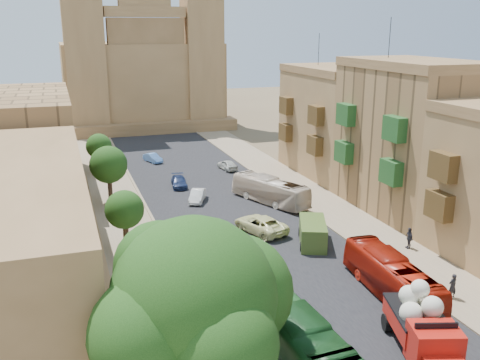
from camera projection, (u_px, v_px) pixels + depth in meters
road_surface at (226, 210)px, 50.13m from camera, size 14.00×140.00×0.01m
sidewalk_east at (317, 200)px, 53.07m from camera, size 5.00×140.00×0.01m
sidewalk_west at (124, 221)px, 47.18m from camera, size 5.00×140.00×0.01m
kerb_east at (294, 202)px, 52.28m from camera, size 0.25×140.00×0.12m
kerb_west at (152, 217)px, 47.94m from camera, size 0.25×140.00×0.12m
townhouse_c at (409, 137)px, 48.63m from camera, size 9.00×14.00×17.40m
townhouse_d at (334, 121)px, 61.58m from camera, size 9.00×14.00×15.90m
west_wall at (97, 261)px, 36.90m from camera, size 1.00×40.00×1.80m
west_building_low at (3, 237)px, 32.47m from camera, size 10.00×28.00×8.40m
west_building_mid at (22, 141)px, 55.93m from camera, size 10.00×22.00×10.00m
church at (141, 70)px, 91.79m from camera, size 28.00×22.50×36.30m
ficus_tree at (196, 305)px, 22.06m from camera, size 9.19×8.45×9.19m
street_tree_a at (151, 277)px, 29.80m from camera, size 2.99×2.99×4.60m
street_tree_b at (124, 210)px, 40.72m from camera, size 3.00×3.00×4.61m
street_tree_c at (109, 165)px, 51.47m from camera, size 3.63×3.63×5.58m
street_tree_d at (99, 147)px, 62.58m from camera, size 2.99×2.99×4.60m
red_truck at (424, 327)px, 27.37m from camera, size 4.23×6.91×3.82m
olive_pickup at (313, 233)px, 42.02m from camera, size 3.54×4.90×1.86m
bus_green_north at (287, 331)px, 27.31m from camera, size 3.10×10.90×3.00m
bus_red_east at (392, 277)px, 33.72m from camera, size 2.80×9.43×2.59m
bus_cream_east at (270, 191)px, 51.82m from camera, size 5.40×9.11×2.50m
car_blue_a at (214, 270)px, 36.34m from camera, size 1.95×3.56×1.15m
car_white_a at (197, 196)px, 52.43m from camera, size 2.55×3.74×1.17m
car_cream at (260, 224)px, 44.47m from camera, size 3.94×5.63×1.43m
car_dkblue at (179, 182)px, 57.34m from camera, size 2.03×3.98×1.11m
car_white_b at (227, 165)px, 64.22m from camera, size 1.89×3.71×1.21m
car_blue_b at (153, 158)px, 67.88m from camera, size 2.19×3.53×1.10m
pedestrian_a at (453, 286)px, 33.56m from camera, size 0.64×0.45×1.65m
pedestrian_c at (409, 238)px, 41.19m from camera, size 0.56×1.04×1.69m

